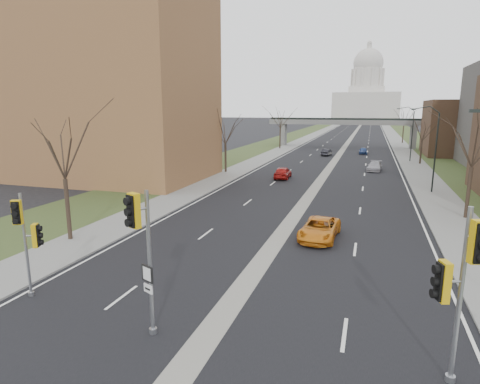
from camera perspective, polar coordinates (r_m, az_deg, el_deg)
The scene contains 27 objects.
ground at distance 16.19m, azimuth -5.04°, elevation -20.22°, with size 700.00×700.00×0.00m, color black.
road_surface at distance 162.90m, azimuth 16.23°, elevation 8.37°, with size 20.00×600.00×0.01m, color black.
median_strip at distance 162.90m, azimuth 16.23°, elevation 8.37°, with size 1.20×600.00×0.02m, color gray.
sidewalk_right at distance 162.93m, azimuth 20.49°, elevation 8.12°, with size 4.00×600.00×0.12m, color gray.
sidewalk_left at distance 163.74m, azimuth 11.99°, elevation 8.62°, with size 4.00×600.00×0.12m, color gray.
grass_verge_right at distance 163.28m, azimuth 22.61°, elevation 7.96°, with size 8.00×600.00×0.10m, color #30401D.
grass_verge_left at distance 164.49m, azimuth 9.89°, elevation 8.71°, with size 8.00×600.00×0.10m, color #30401D.
apartment_building at distance 53.01m, azimuth -19.03°, elevation 13.84°, with size 25.00×16.00×22.00m, color olive.
commercial_block_far at distance 84.29m, azimuth 29.59°, elevation 7.89°, with size 14.00×14.00×10.00m, color #4D3624.
pedestrian_bridge at distance 92.82m, azimuth 14.80°, elevation 9.16°, with size 34.00×3.00×6.45m.
capitol at distance 332.78m, azimuth 17.52°, elevation 13.05°, with size 48.00×42.00×55.75m.
streetlight_mid at distance 44.95m, azimuth 25.33°, elevation 8.65°, with size 2.61×0.20×8.70m.
streetlight_far at distance 70.81m, azimuth 22.80°, elevation 9.63°, with size 2.61×0.20×8.70m.
tree_left_a at distance 27.74m, azimuth -24.05°, elevation 6.80°, with size 7.20×7.20×9.40m.
tree_left_b at distance 53.91m, azimuth -2.10°, elevation 9.34°, with size 6.75×6.75×8.81m.
tree_left_c at distance 86.59m, azimuth 5.78°, elevation 10.78°, with size 7.65×7.65×9.99m.
tree_right_a at distance 35.44m, azimuth 30.47°, elevation 7.08°, with size 7.20×7.20×9.40m.
tree_right_b at distance 68.05m, azimuth 24.61°, elevation 8.47°, with size 6.30×6.30×8.22m.
tree_right_c at distance 107.85m, azimuth 22.37°, elevation 10.16°, with size 7.65×7.65×9.99m.
signal_pole_left at distance 20.35m, azimuth -28.09°, elevation -4.90°, with size 0.82×1.14×4.91m.
signal_pole_median at distance 15.06m, azimuth -13.88°, elevation -6.36°, with size 0.83×0.95×5.69m.
signal_pole_right at distance 13.74m, azimuth 28.82°, elevation -10.16°, with size 1.29×0.97×5.78m.
car_left_near at distance 50.09m, azimuth 6.11°, elevation 2.78°, with size 1.75×4.35×1.48m, color #A01512.
car_left_far at distance 75.69m, azimuth 12.24°, elevation 5.54°, with size 1.30×3.73×1.23m, color black.
car_right_near at distance 27.40m, azimuth 11.25°, elevation -5.15°, with size 2.26×4.90×1.36m, color orange.
car_right_mid at distance 58.96m, azimuth 18.60°, elevation 3.49°, with size 1.80×4.43×1.28m, color #99989F.
car_right_far at distance 80.17m, azimuth 17.11°, elevation 5.64°, with size 1.48×3.68×1.26m, color navy.
Camera 1 is at (5.49, -12.58, 8.59)m, focal length 30.00 mm.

